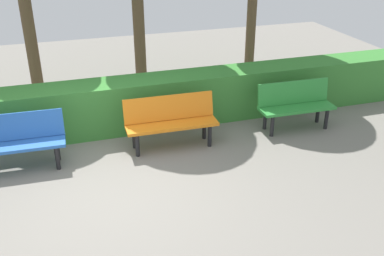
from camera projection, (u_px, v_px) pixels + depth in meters
The scene contains 5 objects.
ground_plane at pixel (110, 186), 6.48m from camera, with size 17.37×17.37×0.00m, color gray.
bench_green at pixel (295, 103), 8.07m from camera, with size 1.40×0.49×0.86m.
bench_orange at pixel (171, 119), 7.44m from camera, with size 1.55×0.50×0.86m.
bench_blue at pixel (11, 140), 6.76m from camera, with size 1.61×0.52×0.86m.
hedge_row at pixel (155, 102), 8.19m from camera, with size 13.37×0.70×0.92m, color #387F33.
Camera 1 is at (0.52, 5.56, 3.60)m, focal length 41.58 mm.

